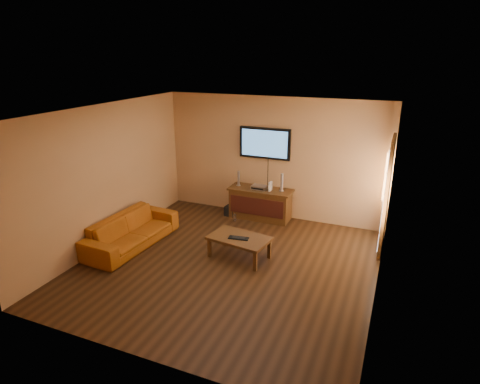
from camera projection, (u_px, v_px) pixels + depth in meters
The scene contains 14 objects.
ground_plane at pixel (228, 265), 7.13m from camera, with size 5.00×5.00×0.00m, color black.
room_walls at pixel (241, 165), 7.12m from camera, with size 5.00×5.00×5.00m.
french_door at pixel (386, 197), 7.38m from camera, with size 0.07×1.02×2.22m.
media_console at pixel (260, 203), 9.02m from camera, with size 1.42×0.54×0.70m.
television at pixel (265, 143), 8.78m from camera, with size 1.16×0.08×0.69m.
coffee_table at pixel (239, 240), 7.27m from camera, with size 1.17×0.81×0.41m.
sofa at pixel (131, 226), 7.74m from camera, with size 2.04×0.60×0.80m, color #A75412.
speaker_left at pixel (239, 179), 9.08m from camera, with size 0.09×0.09×0.34m.
speaker_right at pixel (282, 183), 8.71m from camera, with size 0.11×0.11×0.40m.
av_receiver at pixel (259, 187), 8.90m from camera, with size 0.34×0.24×0.08m, color silver.
game_console at pixel (270, 186), 8.76m from camera, with size 0.04×0.15×0.20m, color white.
subwoofer at pixel (231, 211), 9.24m from camera, with size 0.23×0.23×0.23m, color black.
bottle at pixel (235, 218), 8.91m from camera, with size 0.06×0.06×0.19m.
keyboard at pixel (239, 238), 7.20m from camera, with size 0.38×0.19×0.02m.
Camera 1 is at (2.61, -5.74, 3.59)m, focal length 30.00 mm.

